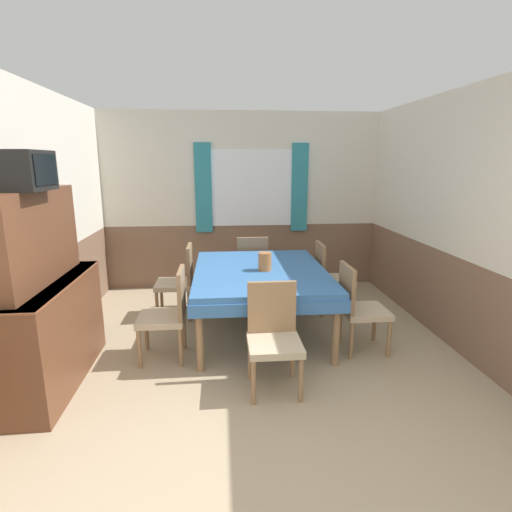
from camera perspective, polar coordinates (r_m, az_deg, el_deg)
wall_back at (r=6.04m, az=-1.87°, el=7.87°), size 4.47×0.10×2.60m
wall_left at (r=4.25m, az=-29.08°, el=3.71°), size 0.05×4.67×2.60m
wall_right at (r=4.57m, az=26.65°, el=4.53°), size 0.05×4.67×2.60m
dining_table at (r=4.43m, az=0.58°, el=-3.12°), size 1.46×1.87×0.73m
chair_head_window at (r=5.57m, az=-0.60°, el=-1.30°), size 0.44×0.44×0.90m
chair_right_far at (r=5.16m, az=10.42°, el=-2.72°), size 0.44×0.44×0.90m
chair_head_near at (r=3.41m, az=2.52°, el=-11.07°), size 0.44×0.44×0.90m
chair_left_near at (r=3.97m, az=-12.37°, el=-7.76°), size 0.44×0.44×0.90m
chair_right_near at (r=4.17m, az=14.42°, el=-6.86°), size 0.44×0.44×0.90m
chair_left_far at (r=5.01m, az=-10.86°, el=-3.26°), size 0.44×0.44×0.90m
sideboard at (r=3.82m, az=-27.75°, el=-6.31°), size 0.46×1.44×1.67m
tv at (r=3.48m, az=-30.01°, el=10.53°), size 0.29×0.47×0.30m
vase at (r=4.34m, az=1.27°, el=-0.79°), size 0.14×0.14×0.20m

